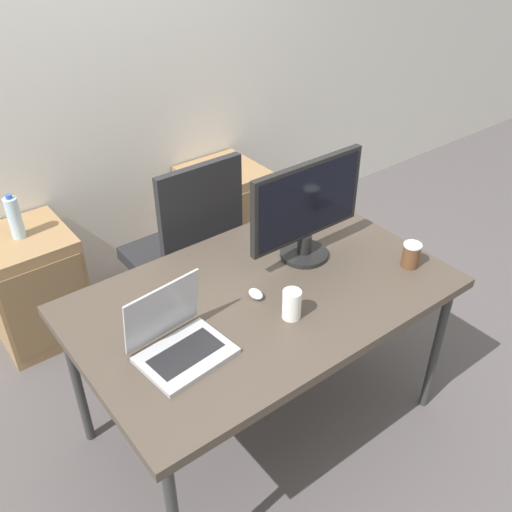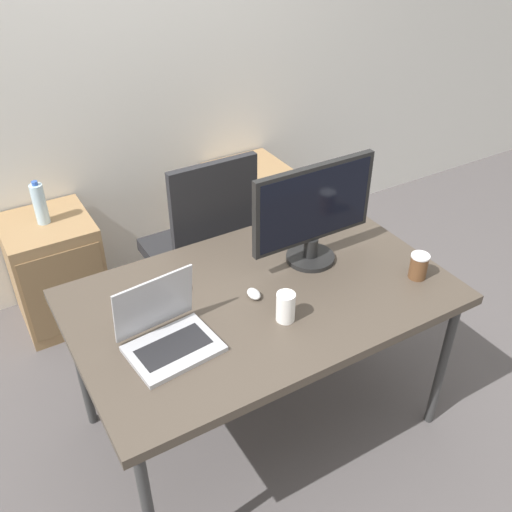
% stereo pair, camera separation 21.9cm
% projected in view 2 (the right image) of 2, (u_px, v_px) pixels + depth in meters
% --- Properties ---
extents(ground_plane, '(14.00, 14.00, 0.00)m').
position_uv_depth(ground_plane, '(261.00, 420.00, 2.67)').
color(ground_plane, '#514C4C').
extents(wall_back, '(10.00, 0.05, 2.60)m').
position_uv_depth(wall_back, '(116.00, 61.00, 2.99)').
color(wall_back, silver).
rests_on(wall_back, ground_plane).
extents(desk, '(1.48, 0.92, 0.76)m').
position_uv_depth(desk, '(262.00, 303.00, 2.27)').
color(desk, '#473D33').
rests_on(desk, ground_plane).
extents(office_chair, '(0.56, 0.56, 1.06)m').
position_uv_depth(office_chair, '(202.00, 264.00, 3.03)').
color(office_chair, '#232326').
rests_on(office_chair, ground_plane).
extents(cabinet_left, '(0.45, 0.46, 0.62)m').
position_uv_depth(cabinet_left, '(56.00, 271.00, 3.12)').
color(cabinet_left, '#99754C').
rests_on(cabinet_left, ground_plane).
extents(cabinet_right, '(0.45, 0.46, 0.62)m').
position_uv_depth(cabinet_right, '(250.00, 213.00, 3.64)').
color(cabinet_right, '#99754C').
rests_on(cabinet_right, ground_plane).
extents(water_bottle, '(0.07, 0.07, 0.24)m').
position_uv_depth(water_bottle, '(40.00, 204.00, 2.88)').
color(water_bottle, silver).
rests_on(water_bottle, cabinet_left).
extents(laptop_center, '(0.33, 0.29, 0.24)m').
position_uv_depth(laptop_center, '(167.00, 333.00, 1.98)').
color(laptop_center, '#ADADB2').
rests_on(laptop_center, desk).
extents(monitor, '(0.56, 0.21, 0.44)m').
position_uv_depth(monitor, '(313.00, 212.00, 2.30)').
color(monitor, black).
rests_on(monitor, desk).
extents(mouse, '(0.05, 0.07, 0.03)m').
position_uv_depth(mouse, '(254.00, 294.00, 2.21)').
color(mouse, silver).
rests_on(mouse, desk).
extents(coffee_cup_white, '(0.07, 0.07, 0.12)m').
position_uv_depth(coffee_cup_white, '(286.00, 307.00, 2.08)').
color(coffee_cup_white, white).
rests_on(coffee_cup_white, desk).
extents(coffee_cup_brown, '(0.08, 0.08, 0.11)m').
position_uv_depth(coffee_cup_brown, '(419.00, 266.00, 2.30)').
color(coffee_cup_brown, brown).
rests_on(coffee_cup_brown, desk).
extents(scissors, '(0.13, 0.14, 0.01)m').
position_uv_depth(scissors, '(183.00, 295.00, 2.23)').
color(scissors, '#B2B2B7').
rests_on(scissors, desk).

